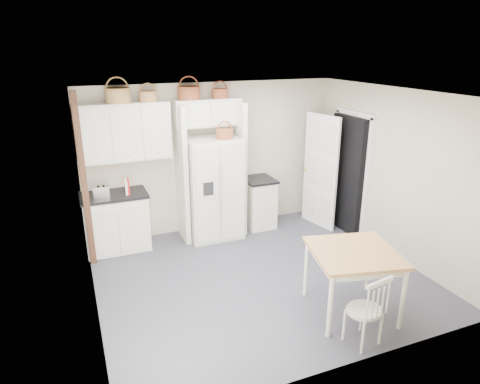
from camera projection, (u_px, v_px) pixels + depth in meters
name	position (u px, v px, depth m)	size (l,w,h in m)	color
floor	(259.00, 276.00, 6.21)	(4.50, 4.50, 0.00)	#454554
ceiling	(262.00, 94.00, 5.37)	(4.50, 4.50, 0.00)	white
wall_back	(213.00, 158.00, 7.54)	(4.50, 4.50, 0.00)	tan
wall_left	(86.00, 215.00, 4.99)	(4.00, 4.00, 0.00)	tan
wall_right	(393.00, 174.00, 6.59)	(4.00, 4.00, 0.00)	tan
refrigerator	(213.00, 188.00, 7.28)	(0.90, 0.72, 1.74)	silver
base_cab_left	(116.00, 223.00, 6.92)	(0.98, 0.62, 0.91)	beige
base_cab_right	(258.00, 203.00, 7.83)	(0.49, 0.59, 0.87)	beige
dining_table	(352.00, 281.00, 5.28)	(1.00, 1.00, 0.84)	#97613E
windsor_chair	(364.00, 310.00, 4.71)	(0.40, 0.37, 0.83)	beige
counter_left	(114.00, 195.00, 6.77)	(1.03, 0.66, 0.04)	black
counter_right	(259.00, 180.00, 7.68)	(0.53, 0.63, 0.04)	black
toaster	(101.00, 191.00, 6.61)	(0.24, 0.14, 0.17)	silver
cookbook_red	(128.00, 186.00, 6.73)	(0.03, 0.16, 0.24)	#B11317
cookbook_cream	(126.00, 186.00, 6.72)	(0.04, 0.16, 0.24)	silver
basket_upper_b	(118.00, 95.00, 6.46)	(0.37, 0.37, 0.22)	#9E8346
basket_upper_c	(148.00, 96.00, 6.63)	(0.27, 0.27, 0.16)	#9E8346
basket_bridge_a	(189.00, 93.00, 6.86)	(0.37, 0.37, 0.21)	brown
basket_bridge_b	(220.00, 93.00, 7.05)	(0.27, 0.27, 0.16)	brown
basket_fridge_b	(224.00, 134.00, 6.95)	(0.29, 0.29, 0.15)	brown
upper_cabinet	(125.00, 132.00, 6.66)	(1.40, 0.34, 0.90)	beige
bridge_cabinet	(207.00, 112.00, 7.07)	(1.12, 0.34, 0.45)	beige
fridge_panel_left	(182.00, 174.00, 7.09)	(0.08, 0.60, 2.30)	beige
fridge_panel_right	(239.00, 168.00, 7.46)	(0.08, 0.60, 2.30)	beige
trim_post	(84.00, 182.00, 6.19)	(0.09, 0.09, 2.60)	#3C2614
doorway_void	(348.00, 174.00, 7.52)	(0.18, 0.85, 2.05)	black
door_slab	(320.00, 172.00, 7.69)	(0.80, 0.04, 2.05)	white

